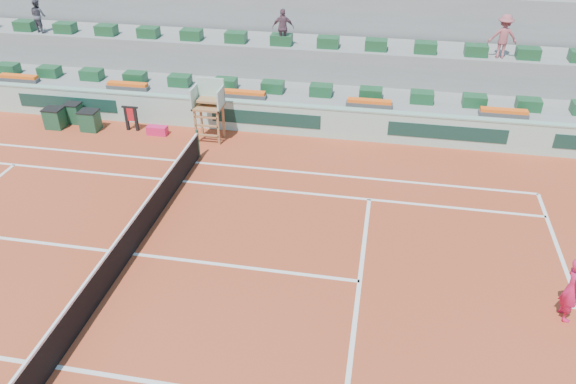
# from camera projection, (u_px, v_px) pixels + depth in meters

# --- Properties ---
(ground) EXTENTS (90.00, 90.00, 0.00)m
(ground) POSITION_uv_depth(u_px,v_px,m) (133.00, 254.00, 15.86)
(ground) COLOR #A23B1F
(ground) RESTS_ON ground
(seating_tier_lower) EXTENTS (36.00, 4.00, 1.20)m
(seating_tier_lower) POSITION_uv_depth(u_px,v_px,m) (233.00, 94.00, 24.49)
(seating_tier_lower) COLOR gray
(seating_tier_lower) RESTS_ON ground
(seating_tier_upper) EXTENTS (36.00, 2.40, 2.60)m
(seating_tier_upper) POSITION_uv_depth(u_px,v_px,m) (241.00, 67.00, 25.46)
(seating_tier_upper) COLOR gray
(seating_tier_upper) RESTS_ON ground
(stadium_back_wall) EXTENTS (36.00, 0.40, 4.40)m
(stadium_back_wall) POSITION_uv_depth(u_px,v_px,m) (249.00, 37.00, 26.33)
(stadium_back_wall) COLOR gray
(stadium_back_wall) RESTS_ON ground
(player_bag) EXTENTS (0.81, 0.36, 0.36)m
(player_bag) POSITION_uv_depth(u_px,v_px,m) (157.00, 130.00, 22.34)
(player_bag) COLOR #E01D59
(player_bag) RESTS_ON ground
(spectator_left) EXTENTS (0.87, 0.78, 1.47)m
(spectator_left) POSITION_uv_depth(u_px,v_px,m) (38.00, 16.00, 25.23)
(spectator_left) COLOR #474753
(spectator_left) RESTS_ON seating_tier_upper
(spectator_mid) EXTENTS (0.95, 0.50, 1.56)m
(spectator_mid) POSITION_uv_depth(u_px,v_px,m) (283.00, 28.00, 23.38)
(spectator_mid) COLOR #684553
(spectator_mid) RESTS_ON seating_tier_upper
(spectator_right) EXTENTS (1.13, 0.67, 1.71)m
(spectator_right) POSITION_uv_depth(u_px,v_px,m) (503.00, 36.00, 22.05)
(spectator_right) COLOR #A05057
(spectator_right) RESTS_ON seating_tier_upper
(court_lines) EXTENTS (23.89, 11.09, 0.01)m
(court_lines) POSITION_uv_depth(u_px,v_px,m) (133.00, 254.00, 15.85)
(court_lines) COLOR white
(court_lines) RESTS_ON ground
(tennis_net) EXTENTS (0.10, 11.97, 1.10)m
(tennis_net) POSITION_uv_depth(u_px,v_px,m) (130.00, 239.00, 15.58)
(tennis_net) COLOR black
(tennis_net) RESTS_ON ground
(advertising_hoarding) EXTENTS (36.00, 0.34, 1.26)m
(advertising_hoarding) POSITION_uv_depth(u_px,v_px,m) (218.00, 114.00, 22.63)
(advertising_hoarding) COLOR #9EC8B7
(advertising_hoarding) RESTS_ON ground
(umpire_chair) EXTENTS (1.10, 0.90, 2.40)m
(umpire_chair) POSITION_uv_depth(u_px,v_px,m) (209.00, 102.00, 21.32)
(umpire_chair) COLOR #936238
(umpire_chair) RESTS_ON ground
(seat_row_lower) EXTENTS (32.90, 0.60, 0.44)m
(seat_row_lower) POSITION_uv_depth(u_px,v_px,m) (226.00, 84.00, 23.31)
(seat_row_lower) COLOR #1A4E29
(seat_row_lower) RESTS_ON seating_tier_lower
(seat_row_upper) EXTENTS (32.90, 0.60, 0.44)m
(seat_row_upper) POSITION_uv_depth(u_px,v_px,m) (236.00, 37.00, 24.16)
(seat_row_upper) COLOR #1A4E29
(seat_row_upper) RESTS_ON seating_tier_upper
(flower_planters) EXTENTS (26.80, 0.36, 0.28)m
(flower_planters) POSITION_uv_depth(u_px,v_px,m) (185.00, 90.00, 22.92)
(flower_planters) COLOR #464646
(flower_planters) RESTS_ON seating_tier_lower
(drink_cooler_a) EXTENTS (0.74, 0.64, 0.84)m
(drink_cooler_a) POSITION_uv_depth(u_px,v_px,m) (90.00, 120.00, 22.57)
(drink_cooler_a) COLOR #16442B
(drink_cooler_a) RESTS_ON ground
(drink_cooler_b) EXTENTS (0.65, 0.57, 0.84)m
(drink_cooler_b) POSITION_uv_depth(u_px,v_px,m) (74.00, 113.00, 23.21)
(drink_cooler_b) COLOR #16442B
(drink_cooler_b) RESTS_ON ground
(drink_cooler_c) EXTENTS (0.75, 0.65, 0.84)m
(drink_cooler_c) POSITION_uv_depth(u_px,v_px,m) (55.00, 118.00, 22.77)
(drink_cooler_c) COLOR #16442B
(drink_cooler_c) RESTS_ON ground
(towel_rack) EXTENTS (0.67, 0.11, 1.03)m
(towel_rack) POSITION_uv_depth(u_px,v_px,m) (131.00, 116.00, 22.46)
(towel_rack) COLOR black
(towel_rack) RESTS_ON ground
(tennis_player) EXTENTS (0.48, 0.90, 2.28)m
(tennis_player) POSITION_uv_depth(u_px,v_px,m) (572.00, 289.00, 13.29)
(tennis_player) COLOR #E01D59
(tennis_player) RESTS_ON ground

